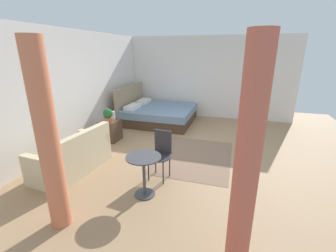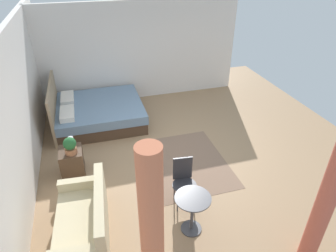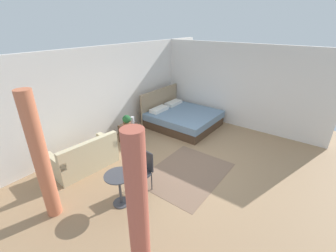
% 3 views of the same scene
% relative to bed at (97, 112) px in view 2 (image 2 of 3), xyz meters
% --- Properties ---
extents(ground_plane, '(9.32, 8.70, 0.02)m').
position_rel_bed_xyz_m(ground_plane, '(-1.95, -1.46, -0.30)').
color(ground_plane, '#9E7A56').
extents(wall_back, '(9.32, 0.12, 2.76)m').
position_rel_bed_xyz_m(wall_back, '(-1.95, 1.39, 1.10)').
color(wall_back, silver).
rests_on(wall_back, ground).
extents(wall_right, '(0.12, 5.70, 2.76)m').
position_rel_bed_xyz_m(wall_right, '(1.21, -1.46, 1.10)').
color(wall_right, silver).
rests_on(wall_right, ground).
extents(area_rug, '(2.12, 1.61, 0.01)m').
position_rel_bed_xyz_m(area_rug, '(-2.27, -1.66, -0.28)').
color(area_rug, '#7F604C').
rests_on(area_rug, ground).
extents(bed, '(2.02, 2.18, 1.16)m').
position_rel_bed_xyz_m(bed, '(0.00, 0.00, 0.00)').
color(bed, '#473323').
rests_on(bed, ground).
extents(couch, '(1.57, 0.88, 0.84)m').
position_rel_bed_xyz_m(couch, '(-3.60, 0.48, 0.00)').
color(couch, beige).
rests_on(couch, ground).
extents(nightstand, '(0.51, 0.44, 0.54)m').
position_rel_bed_xyz_m(nightstand, '(-1.93, 0.64, -0.01)').
color(nightstand, '#473323').
rests_on(nightstand, ground).
extents(potted_plant, '(0.24, 0.24, 0.35)m').
position_rel_bed_xyz_m(potted_plant, '(-2.03, 0.61, 0.43)').
color(potted_plant, '#935B3D').
rests_on(potted_plant, nightstand).
extents(vase, '(0.10, 0.10, 0.22)m').
position_rel_bed_xyz_m(vase, '(-1.81, 0.60, 0.37)').
color(vase, silver).
rests_on(vase, nightstand).
extents(balcony_table, '(0.56, 0.56, 0.70)m').
position_rel_bed_xyz_m(balcony_table, '(-3.93, -1.15, 0.19)').
color(balcony_table, '#3F3F44').
rests_on(balcony_table, ground).
extents(cafe_chair_near_window, '(0.46, 0.46, 0.89)m').
position_rel_bed_xyz_m(cafe_chair_near_window, '(-3.28, -1.22, 0.24)').
color(cafe_chair_near_window, '#2D2D33').
rests_on(cafe_chair_near_window, ground).
extents(curtain_left, '(0.24, 0.24, 2.44)m').
position_rel_bed_xyz_m(curtain_left, '(-4.86, -2.61, 0.93)').
color(curtain_left, '#C15B47').
rests_on(curtain_left, ground).
extents(curtain_right, '(0.26, 0.26, 2.44)m').
position_rel_bed_xyz_m(curtain_right, '(-4.86, -0.30, 0.93)').
color(curtain_right, '#D1704C').
rests_on(curtain_right, ground).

